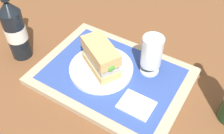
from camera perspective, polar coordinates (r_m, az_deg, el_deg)
ground_plane at (r=0.80m, az=0.00°, el=-2.50°), size 3.00×3.00×0.00m
tray at (r=0.79m, az=0.00°, el=-2.02°), size 0.44×0.32×0.02m
placemat at (r=0.78m, az=0.00°, el=-1.50°), size 0.38×0.27×0.00m
plate at (r=0.78m, az=-2.33°, el=-0.40°), size 0.19×0.19×0.01m
sandwich at (r=0.75m, az=-2.33°, el=2.09°), size 0.14×0.12×0.08m
beer_glass at (r=0.75m, az=8.56°, el=2.81°), size 0.06×0.06×0.12m
napkin_folded at (r=0.71m, az=5.31°, el=-8.16°), size 0.09×0.07×0.01m
second_bottle at (r=0.85m, az=-20.30°, el=7.69°), size 0.07×0.07×0.27m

